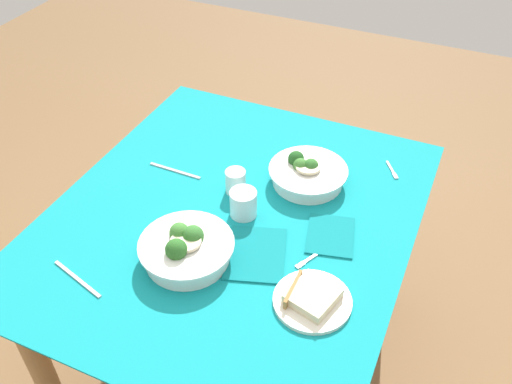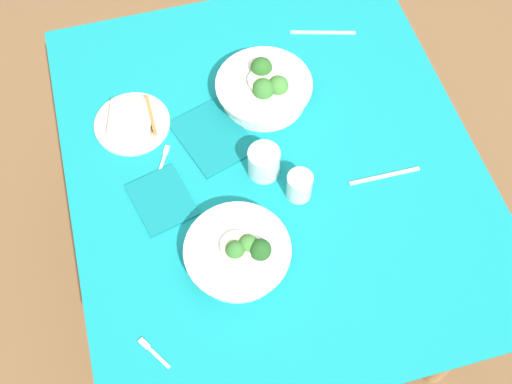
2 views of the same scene
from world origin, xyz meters
name	(u,v)px [view 2 (image 2 of 2)]	position (x,y,z in m)	size (l,w,h in m)	color
ground_plane	(268,267)	(0.00, 0.00, 0.00)	(6.00, 6.00, 0.00)	brown
dining_table	(272,183)	(0.00, 0.00, 0.60)	(1.24, 1.06, 0.71)	teal
broccoli_bowl_far	(239,253)	(-0.24, 0.15, 0.74)	(0.25, 0.25, 0.09)	white
broccoli_bowl_near	(264,89)	(0.21, -0.03, 0.75)	(0.26, 0.26, 0.11)	white
bread_side_plate	(132,122)	(0.21, 0.33, 0.72)	(0.20, 0.20, 0.04)	silver
water_glass_center	(264,162)	(-0.02, 0.03, 0.75)	(0.08, 0.08, 0.09)	silver
water_glass_side	(299,186)	(-0.11, -0.04, 0.75)	(0.06, 0.06, 0.08)	silver
fork_by_far_bowl	(164,159)	(0.08, 0.27, 0.71)	(0.09, 0.05, 0.00)	#B7B7BC
fork_by_near_bowl	(153,352)	(-0.41, 0.40, 0.71)	(0.09, 0.06, 0.00)	#B7B7BC
table_knife_left	(323,33)	(0.40, -0.27, 0.71)	(0.19, 0.01, 0.00)	#B7B7BC
table_knife_right	(385,176)	(-0.12, -0.27, 0.71)	(0.19, 0.01, 0.00)	#B7B7BC
napkin_folded_upper	(213,136)	(0.12, 0.13, 0.71)	(0.21, 0.16, 0.01)	#0F777D
napkin_folded_lower	(162,200)	(-0.04, 0.30, 0.71)	(0.17, 0.13, 0.01)	#0F777D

